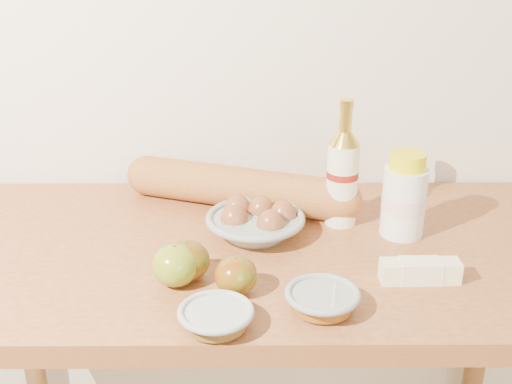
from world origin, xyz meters
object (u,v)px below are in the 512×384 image
baguette (239,188)px  cream_bottle (404,197)px  egg_bowl (256,222)px  table (256,302)px  bourbon_bottle (342,175)px

baguette → cream_bottle: bearing=-3.0°
egg_bowl → table: bearing=-90.4°
table → egg_bowl: egg_bowl is taller
bourbon_bottle → baguette: size_ratio=0.49×
bourbon_bottle → egg_bowl: bourbon_bottle is taller
egg_bowl → baguette: size_ratio=0.47×
bourbon_bottle → cream_bottle: size_ratio=1.54×
cream_bottle → egg_bowl: cream_bottle is taller
bourbon_bottle → egg_bowl: 0.19m
table → egg_bowl: size_ratio=5.04×
bourbon_bottle → baguette: bearing=177.7°
table → egg_bowl: 0.16m
baguette → bourbon_bottle: bearing=-2.3°
table → bourbon_bottle: size_ratio=4.80×
table → bourbon_bottle: bearing=29.4°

